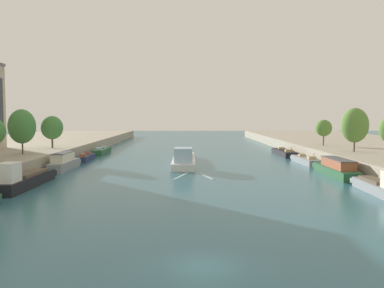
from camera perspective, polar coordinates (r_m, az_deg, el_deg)
name	(u,v)px	position (r m, az deg, el deg)	size (l,w,h in m)	color
ground_plane	(203,267)	(24.09, 1.57, -16.90)	(400.00, 400.00, 0.00)	#2D6070
barge_midriver	(184,159)	(70.75, -1.16, -2.11)	(3.95, 22.06, 3.41)	silver
wake_behind_barge	(193,176)	(57.29, 0.19, -4.55)	(5.60, 5.89, 0.03)	#A0CCD6
moored_boat_left_midway	(25,179)	(52.08, -22.53, -4.60)	(2.73, 14.09, 3.47)	black
moored_boat_left_far	(64,162)	(67.36, -17.55, -2.46)	(2.32, 11.17, 2.77)	gray
moored_boat_left_gap_after	(86,158)	(79.72, -14.67, -1.85)	(2.13, 10.53, 2.12)	#1E284C
moored_boat_left_downstream	(102,151)	(92.70, -12.62, -0.97)	(2.44, 11.98, 2.24)	#235633
moored_boat_right_second	(378,186)	(49.06, 24.78, -5.37)	(2.35, 10.57, 2.91)	gray
moored_boat_right_downstream	(336,168)	(61.00, 19.66, -3.26)	(2.77, 13.51, 2.55)	#235633
moored_boat_right_far	(306,160)	(75.18, 15.70, -2.20)	(2.67, 11.43, 2.19)	gray
moored_boat_right_near	(284,153)	(89.21, 12.88, -1.18)	(2.84, 14.10, 2.21)	black
tree_left_by_lamp	(22,126)	(69.79, -22.85, 2.29)	(4.26, 4.26, 7.17)	brown
tree_left_end_of_row	(52,128)	(80.75, -19.13, 2.18)	(4.08, 4.08, 6.08)	brown
tree_right_by_lamp	(355,125)	(74.09, 21.96, 2.46)	(4.53, 4.53, 7.45)	brown
tree_right_past_mid	(324,128)	(87.17, 18.07, 2.15)	(3.31, 3.31, 5.29)	brown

